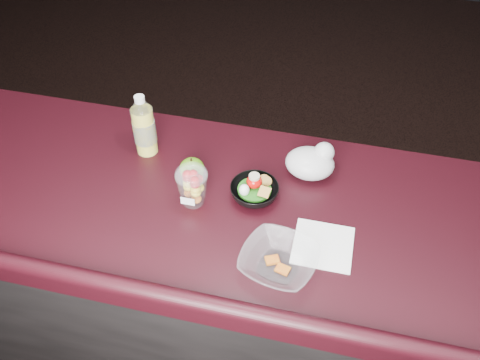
% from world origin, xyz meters
% --- Properties ---
extents(counter, '(4.06, 0.71, 1.02)m').
position_xyz_m(counter, '(0.00, 0.30, 0.51)').
color(counter, black).
rests_on(counter, ground).
extents(lemonade_bottle, '(0.07, 0.07, 0.21)m').
position_xyz_m(lemonade_bottle, '(-0.38, 0.46, 1.11)').
color(lemonade_bottle, yellow).
rests_on(lemonade_bottle, counter).
extents(fruit_cup, '(0.09, 0.09, 0.13)m').
position_xyz_m(fruit_cup, '(-0.17, 0.28, 1.09)').
color(fruit_cup, white).
rests_on(fruit_cup, counter).
extents(green_apple, '(0.08, 0.08, 0.08)m').
position_xyz_m(green_apple, '(-0.20, 0.38, 1.06)').
color(green_apple, '#3F880F').
rests_on(green_apple, counter).
extents(plastic_bag, '(0.15, 0.12, 0.11)m').
position_xyz_m(plastic_bag, '(0.15, 0.48, 1.07)').
color(plastic_bag, silver).
rests_on(plastic_bag, counter).
extents(snack_bowl, '(0.14, 0.14, 0.08)m').
position_xyz_m(snack_bowl, '(0.00, 0.34, 1.05)').
color(snack_bowl, black).
rests_on(snack_bowl, counter).
extents(takeout_bowl, '(0.24, 0.24, 0.05)m').
position_xyz_m(takeout_bowl, '(0.12, 0.11, 1.04)').
color(takeout_bowl, silver).
rests_on(takeout_bowl, counter).
extents(paper_napkin, '(0.16, 0.16, 0.00)m').
position_xyz_m(paper_napkin, '(0.22, 0.21, 1.02)').
color(paper_napkin, white).
rests_on(paper_napkin, counter).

